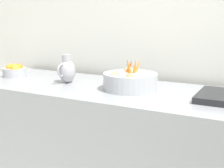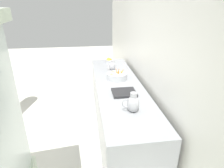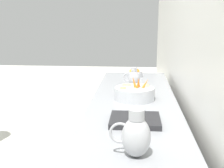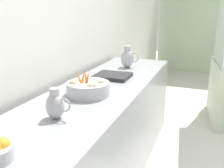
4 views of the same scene
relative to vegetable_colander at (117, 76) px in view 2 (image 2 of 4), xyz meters
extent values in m
plane|color=beige|center=(1.48, 0.45, -0.97)|extent=(15.20, 15.20, 0.00)
cube|color=white|center=(-0.47, 0.70, 0.53)|extent=(0.10, 8.28, 3.00)
cube|color=gray|center=(0.01, 0.20, -0.51)|extent=(0.73, 2.91, 0.92)
cylinder|color=#ADAFB5|center=(0.00, 0.00, 0.00)|extent=(0.35, 0.35, 0.11)
torus|color=#ADAFB5|center=(0.00, 0.00, -0.05)|extent=(0.20, 0.20, 0.01)
cone|color=orange|center=(-0.03, 0.02, 0.08)|extent=(0.05, 0.04, 0.11)
cone|color=orange|center=(0.00, -0.01, 0.09)|extent=(0.07, 0.05, 0.13)
cone|color=orange|center=(-0.09, 0.01, 0.08)|extent=(0.08, 0.04, 0.11)
cone|color=orange|center=(-0.03, -0.02, 0.08)|extent=(0.05, 0.08, 0.11)
ellipsoid|color=tan|center=(-0.10, -0.06, 0.05)|extent=(0.07, 0.06, 0.05)
ellipsoid|color=#9E7F56|center=(0.10, 0.04, 0.05)|extent=(0.06, 0.05, 0.04)
ellipsoid|color=tan|center=(0.06, -0.08, 0.05)|extent=(0.06, 0.05, 0.04)
ellipsoid|color=tan|center=(0.09, -0.07, 0.04)|extent=(0.05, 0.04, 0.04)
cylinder|color=#ADAFB5|center=(0.00, -1.00, -0.02)|extent=(0.18, 0.18, 0.07)
sphere|color=orange|center=(0.02, -1.03, 0.01)|extent=(0.08, 0.08, 0.08)
sphere|color=orange|center=(-0.02, -0.98, 0.01)|extent=(0.07, 0.07, 0.07)
sphere|color=orange|center=(0.03, -0.97, 0.01)|extent=(0.08, 0.08, 0.08)
sphere|color=orange|center=(0.03, -1.01, 0.01)|extent=(0.07, 0.07, 0.07)
ellipsoid|color=#A3A3A8|center=(-0.02, 1.08, 0.05)|extent=(0.15, 0.15, 0.21)
cylinder|color=#A3A3A8|center=(-0.02, 1.08, 0.17)|extent=(0.08, 0.08, 0.06)
torus|color=#A3A3A8|center=(0.07, 1.08, 0.07)|extent=(0.11, 0.01, 0.11)
ellipsoid|color=#A3A3A8|center=(0.01, -0.49, 0.03)|extent=(0.12, 0.12, 0.17)
cylinder|color=#A3A3A8|center=(0.01, -0.49, 0.12)|extent=(0.06, 0.06, 0.04)
torus|color=#A3A3A8|center=(0.07, -0.49, 0.04)|extent=(0.09, 0.01, 0.09)
cube|color=#232326|center=(-0.01, 0.58, -0.04)|extent=(0.34, 0.30, 0.04)
camera|label=1|loc=(1.73, 0.78, 0.38)|focal=48.46mm
camera|label=2|loc=(0.51, 2.99, 1.15)|focal=30.17mm
camera|label=3|loc=(-0.01, 2.52, 0.65)|focal=47.98mm
camera|label=4|loc=(0.89, -1.79, 0.62)|focal=41.76mm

